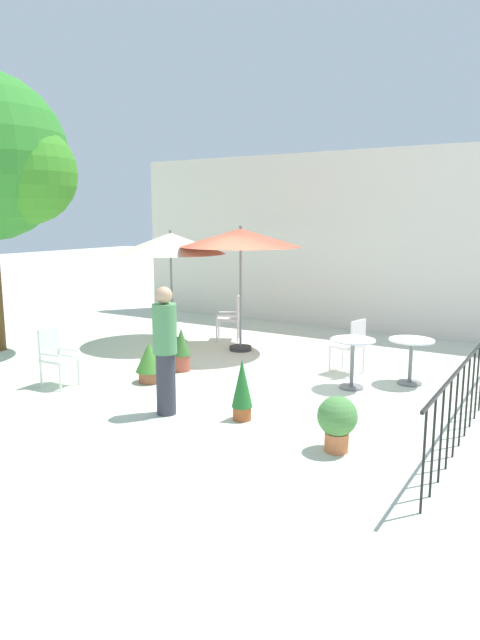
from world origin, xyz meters
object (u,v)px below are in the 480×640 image
(potted_plant_3, at_px, (337,420))
(potted_plant_2, at_px, (149,361))
(cafe_table_1, at_px, (411,353))
(cafe_table_0, at_px, (353,354))
(patio_umbrella_0, at_px, (241,239))
(patio_chair_0, at_px, (55,354))
(potted_plant_1, at_px, (242,389))
(standing_person, at_px, (165,349))
(patio_chair_1, at_px, (351,343))
(patio_chair_2, at_px, (232,315))
(potted_plant_0, at_px, (181,349))
(patio_umbrella_1, at_px, (170,244))

(potted_plant_3, bearing_deg, potted_plant_2, 164.59)
(cafe_table_1, bearing_deg, cafe_table_0, -135.89)
(patio_umbrella_0, relative_size, patio_chair_0, 2.68)
(patio_chair_0, height_order, potted_plant_1, patio_chair_0)
(patio_chair_0, xyz_separation_m, potted_plant_1, (3.29, 0.22, -0.09))
(potted_plant_1, xyz_separation_m, standing_person, (-0.99, -0.34, 0.47))
(cafe_table_0, relative_size, potted_plant_1, 0.95)
(cafe_table_0, height_order, patio_chair_1, patio_chair_1)
(patio_chair_0, bearing_deg, patio_chair_2, 82.03)
(potted_plant_0, xyz_separation_m, potted_plant_3, (3.56, -1.80, -0.01))
(patio_umbrella_1, bearing_deg, cafe_table_0, -14.13)
(patio_umbrella_0, bearing_deg, patio_umbrella_1, -174.45)
(potted_plant_0, height_order, potted_plant_1, potted_plant_1)
(potted_plant_0, xyz_separation_m, standing_person, (1.13, -1.83, 0.52))
(patio_chair_0, height_order, potted_plant_0, patio_chair_0)
(patio_umbrella_1, height_order, potted_plant_1, patio_umbrella_1)
(patio_chair_0, distance_m, standing_person, 2.33)
(cafe_table_1, xyz_separation_m, potted_plant_3, (-0.01, -3.06, -0.14))
(patio_umbrella_0, relative_size, cafe_table_1, 3.38)
(cafe_table_0, xyz_separation_m, standing_person, (-1.72, -2.41, 0.36))
(potted_plant_0, distance_m, potted_plant_3, 3.99)
(potted_plant_1, bearing_deg, standing_person, -161.21)
(potted_plant_1, height_order, potted_plant_2, potted_plant_1)
(patio_chair_2, bearing_deg, potted_plant_1, -56.38)
(patio_umbrella_0, relative_size, patio_chair_1, 2.60)
(potted_plant_1, xyz_separation_m, potted_plant_3, (1.44, -0.30, -0.05))
(patio_chair_1, relative_size, standing_person, 0.55)
(patio_umbrella_1, xyz_separation_m, cafe_table_0, (4.36, -1.10, -1.53))
(standing_person, bearing_deg, cafe_table_1, 51.80)
(cafe_table_0, relative_size, patio_chair_1, 0.82)
(cafe_table_1, relative_size, patio_chair_2, 0.77)
(cafe_table_0, distance_m, cafe_table_1, 0.99)
(potted_plant_1, height_order, potted_plant_3, potted_plant_1)
(patio_umbrella_1, distance_m, patio_chair_0, 3.74)
(patio_chair_2, bearing_deg, patio_umbrella_1, -136.71)
(potted_plant_2, bearing_deg, potted_plant_3, -15.41)
(patio_umbrella_0, height_order, potted_plant_1, patio_umbrella_0)
(cafe_table_1, relative_size, potted_plant_0, 0.98)
(patio_umbrella_1, height_order, patio_chair_0, patio_umbrella_1)
(patio_chair_2, relative_size, standing_person, 0.55)
(potted_plant_3, bearing_deg, potted_plant_1, 168.05)
(potted_plant_2, xyz_separation_m, potted_plant_3, (3.58, -0.99, 0.02))
(patio_chair_0, height_order, potted_plant_2, patio_chair_0)
(patio_chair_1, height_order, potted_plant_1, patio_chair_1)
(patio_chair_2, bearing_deg, potted_plant_2, -80.82)
(standing_person, bearing_deg, potted_plant_2, 138.64)
(potted_plant_1, bearing_deg, patio_umbrella_0, 121.57)
(cafe_table_1, relative_size, patio_chair_0, 0.79)
(patio_chair_1, bearing_deg, standing_person, -114.49)
(potted_plant_0, bearing_deg, patio_chair_0, -124.28)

